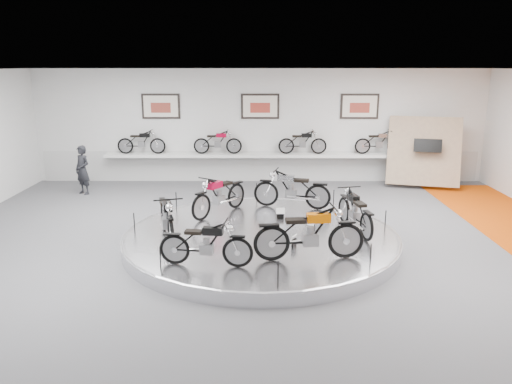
{
  "coord_description": "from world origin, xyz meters",
  "views": [
    {
      "loc": [
        -0.07,
        -10.77,
        4.13
      ],
      "look_at": [
        -0.12,
        0.6,
        1.21
      ],
      "focal_mm": 35.0,
      "sensor_mm": 36.0,
      "label": 1
    }
  ],
  "objects_px": {
    "bike_e": "(206,243)",
    "bike_f": "(309,233)",
    "bike_d": "(167,217)",
    "display_platform": "(261,239)",
    "shelf": "(260,155)",
    "visitor": "(83,170)",
    "bike_b": "(292,189)",
    "bike_a": "(355,211)",
    "bike_c": "(219,195)"
  },
  "relations": [
    {
      "from": "bike_b",
      "to": "bike_d",
      "type": "height_order",
      "value": "bike_d"
    },
    {
      "from": "shelf",
      "to": "bike_d",
      "type": "xyz_separation_m",
      "value": [
        -2.11,
        -6.86,
        -0.16
      ]
    },
    {
      "from": "bike_d",
      "to": "bike_f",
      "type": "bearing_deg",
      "value": 52.57
    },
    {
      "from": "shelf",
      "to": "bike_f",
      "type": "relative_size",
      "value": 5.77
    },
    {
      "from": "bike_d",
      "to": "bike_e",
      "type": "xyz_separation_m",
      "value": [
        1.02,
        -1.5,
        -0.07
      ]
    },
    {
      "from": "shelf",
      "to": "bike_f",
      "type": "distance_m",
      "value": 8.09
    },
    {
      "from": "display_platform",
      "to": "bike_a",
      "type": "xyz_separation_m",
      "value": [
        2.21,
        0.14,
        0.65
      ]
    },
    {
      "from": "shelf",
      "to": "bike_e",
      "type": "distance_m",
      "value": 8.44
    },
    {
      "from": "display_platform",
      "to": "shelf",
      "type": "distance_m",
      "value": 6.46
    },
    {
      "from": "bike_a",
      "to": "bike_e",
      "type": "bearing_deg",
      "value": 110.44
    },
    {
      "from": "display_platform",
      "to": "bike_b",
      "type": "relative_size",
      "value": 3.54
    },
    {
      "from": "display_platform",
      "to": "bike_c",
      "type": "distance_m",
      "value": 1.99
    },
    {
      "from": "display_platform",
      "to": "bike_a",
      "type": "height_order",
      "value": "bike_a"
    },
    {
      "from": "bike_a",
      "to": "visitor",
      "type": "height_order",
      "value": "visitor"
    },
    {
      "from": "display_platform",
      "to": "bike_f",
      "type": "distance_m",
      "value": 2.02
    },
    {
      "from": "display_platform",
      "to": "shelf",
      "type": "relative_size",
      "value": 0.58
    },
    {
      "from": "bike_f",
      "to": "bike_c",
      "type": "bearing_deg",
      "value": 116.95
    },
    {
      "from": "bike_c",
      "to": "bike_f",
      "type": "xyz_separation_m",
      "value": [
        2.04,
        -3.15,
        0.04
      ]
    },
    {
      "from": "bike_f",
      "to": "bike_d",
      "type": "bearing_deg",
      "value": 153.19
    },
    {
      "from": "bike_b",
      "to": "bike_f",
      "type": "relative_size",
      "value": 0.95
    },
    {
      "from": "bike_c",
      "to": "display_platform",
      "type": "bearing_deg",
      "value": 71.18
    },
    {
      "from": "bike_d",
      "to": "display_platform",
      "type": "bearing_deg",
      "value": 85.79
    },
    {
      "from": "visitor",
      "to": "bike_d",
      "type": "bearing_deg",
      "value": -21.11
    },
    {
      "from": "shelf",
      "to": "bike_d",
      "type": "distance_m",
      "value": 7.18
    },
    {
      "from": "bike_e",
      "to": "bike_f",
      "type": "height_order",
      "value": "bike_f"
    },
    {
      "from": "bike_b",
      "to": "bike_d",
      "type": "distance_m",
      "value": 3.93
    },
    {
      "from": "bike_d",
      "to": "bike_b",
      "type": "bearing_deg",
      "value": 114.59
    },
    {
      "from": "bike_a",
      "to": "bike_b",
      "type": "relative_size",
      "value": 0.94
    },
    {
      "from": "bike_c",
      "to": "bike_e",
      "type": "relative_size",
      "value": 1.13
    },
    {
      "from": "shelf",
      "to": "bike_f",
      "type": "bearing_deg",
      "value": -83.22
    },
    {
      "from": "bike_c",
      "to": "visitor",
      "type": "xyz_separation_m",
      "value": [
        -4.7,
        3.25,
        -0.03
      ]
    },
    {
      "from": "bike_a",
      "to": "visitor",
      "type": "distance_m",
      "value": 9.24
    },
    {
      "from": "shelf",
      "to": "bike_b",
      "type": "relative_size",
      "value": 6.08
    },
    {
      "from": "bike_a",
      "to": "bike_f",
      "type": "height_order",
      "value": "bike_f"
    },
    {
      "from": "bike_c",
      "to": "visitor",
      "type": "distance_m",
      "value": 5.71
    },
    {
      "from": "bike_b",
      "to": "bike_d",
      "type": "bearing_deg",
      "value": 55.35
    },
    {
      "from": "display_platform",
      "to": "shelf",
      "type": "height_order",
      "value": "shelf"
    },
    {
      "from": "bike_d",
      "to": "bike_f",
      "type": "height_order",
      "value": "bike_f"
    },
    {
      "from": "bike_f",
      "to": "display_platform",
      "type": "bearing_deg",
      "value": 114.45
    },
    {
      "from": "shelf",
      "to": "bike_c",
      "type": "height_order",
      "value": "bike_c"
    },
    {
      "from": "bike_e",
      "to": "bike_f",
      "type": "xyz_separation_m",
      "value": [
        2.04,
        0.34,
        0.1
      ]
    },
    {
      "from": "bike_e",
      "to": "visitor",
      "type": "height_order",
      "value": "visitor"
    },
    {
      "from": "shelf",
      "to": "bike_a",
      "type": "bearing_deg",
      "value": -70.58
    },
    {
      "from": "display_platform",
      "to": "bike_a",
      "type": "distance_m",
      "value": 2.3
    },
    {
      "from": "bike_d",
      "to": "visitor",
      "type": "distance_m",
      "value": 6.4
    },
    {
      "from": "shelf",
      "to": "bike_e",
      "type": "xyz_separation_m",
      "value": [
        -1.09,
        -8.36,
        -0.24
      ]
    },
    {
      "from": "bike_c",
      "to": "bike_f",
      "type": "relative_size",
      "value": 0.94
    },
    {
      "from": "bike_e",
      "to": "shelf",
      "type": "bearing_deg",
      "value": 89.81
    },
    {
      "from": "display_platform",
      "to": "shelf",
      "type": "bearing_deg",
      "value": 90.0
    },
    {
      "from": "bike_b",
      "to": "bike_c",
      "type": "height_order",
      "value": "bike_b"
    }
  ]
}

